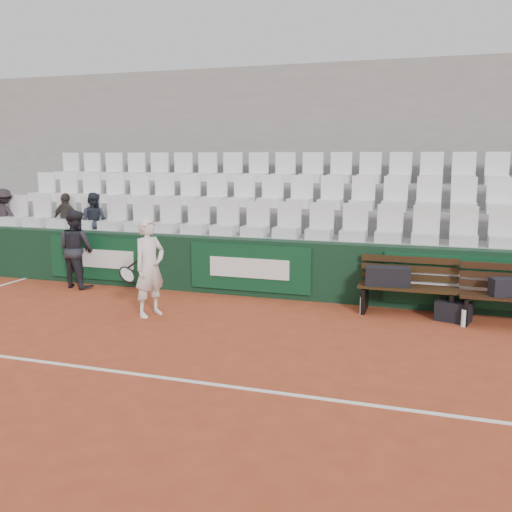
{
  "coord_description": "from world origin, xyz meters",
  "views": [
    {
      "loc": [
        2.94,
        -5.4,
        2.44
      ],
      "look_at": [
        0.39,
        2.4,
        1.0
      ],
      "focal_mm": 40.0,
      "sensor_mm": 36.0,
      "label": 1
    }
  ],
  "objects_px": {
    "sports_bag_left": "(388,276)",
    "spectator_c": "(93,199)",
    "water_bottle_near": "(362,306)",
    "tennis_player": "(149,267)",
    "sports_bag_right": "(510,287)",
    "spectator_a": "(3,196)",
    "ball_kid": "(76,249)",
    "sports_bag_ground": "(453,311)",
    "water_bottle_far": "(464,318)",
    "spectator_b": "(66,199)",
    "bench_left": "(407,300)"
  },
  "relations": [
    {
      "from": "sports_bag_ground",
      "to": "spectator_a",
      "type": "distance_m",
      "value": 9.36
    },
    {
      "from": "sports_bag_left",
      "to": "sports_bag_ground",
      "type": "distance_m",
      "value": 1.1
    },
    {
      "from": "sports_bag_right",
      "to": "spectator_b",
      "type": "xyz_separation_m",
      "value": [
        -8.35,
        1.13,
        1.0
      ]
    },
    {
      "from": "sports_bag_left",
      "to": "water_bottle_near",
      "type": "xyz_separation_m",
      "value": [
        -0.35,
        -0.18,
        -0.46
      ]
    },
    {
      "from": "sports_bag_right",
      "to": "spectator_b",
      "type": "bearing_deg",
      "value": 172.27
    },
    {
      "from": "water_bottle_far",
      "to": "sports_bag_right",
      "type": "bearing_deg",
      "value": 22.07
    },
    {
      "from": "bench_left",
      "to": "sports_bag_right",
      "type": "xyz_separation_m",
      "value": [
        1.44,
        -0.15,
        0.35
      ]
    },
    {
      "from": "water_bottle_far",
      "to": "spectator_c",
      "type": "bearing_deg",
      "value": 168.96
    },
    {
      "from": "sports_bag_ground",
      "to": "spectator_c",
      "type": "distance_m",
      "value": 7.19
    },
    {
      "from": "sports_bag_right",
      "to": "water_bottle_far",
      "type": "relative_size",
      "value": 2.19
    },
    {
      "from": "water_bottle_near",
      "to": "tennis_player",
      "type": "bearing_deg",
      "value": -160.82
    },
    {
      "from": "bench_left",
      "to": "sports_bag_ground",
      "type": "relative_size",
      "value": 3.05
    },
    {
      "from": "water_bottle_far",
      "to": "spectator_c",
      "type": "distance_m",
      "value": 7.37
    },
    {
      "from": "sports_bag_right",
      "to": "tennis_player",
      "type": "xyz_separation_m",
      "value": [
        -5.22,
        -1.13,
        0.19
      ]
    },
    {
      "from": "water_bottle_near",
      "to": "spectator_a",
      "type": "relative_size",
      "value": 0.23
    },
    {
      "from": "bench_left",
      "to": "sports_bag_ground",
      "type": "distance_m",
      "value": 0.71
    },
    {
      "from": "sports_bag_left",
      "to": "spectator_c",
      "type": "distance_m",
      "value": 6.12
    },
    {
      "from": "sports_bag_ground",
      "to": "sports_bag_right",
      "type": "bearing_deg",
      "value": -0.34
    },
    {
      "from": "water_bottle_far",
      "to": "spectator_a",
      "type": "relative_size",
      "value": 0.21
    },
    {
      "from": "spectator_a",
      "to": "water_bottle_near",
      "type": "bearing_deg",
      "value": 165.97
    },
    {
      "from": "ball_kid",
      "to": "spectator_a",
      "type": "distance_m",
      "value": 2.78
    },
    {
      "from": "sports_bag_left",
      "to": "tennis_player",
      "type": "height_order",
      "value": "tennis_player"
    },
    {
      "from": "spectator_a",
      "to": "spectator_c",
      "type": "bearing_deg",
      "value": 174.57
    },
    {
      "from": "sports_bag_right",
      "to": "sports_bag_ground",
      "type": "xyz_separation_m",
      "value": [
        -0.75,
        0.0,
        -0.43
      ]
    },
    {
      "from": "bench_left",
      "to": "ball_kid",
      "type": "distance_m",
      "value": 6.05
    },
    {
      "from": "tennis_player",
      "to": "water_bottle_far",
      "type": "bearing_deg",
      "value": 10.89
    },
    {
      "from": "ball_kid",
      "to": "spectator_a",
      "type": "height_order",
      "value": "spectator_a"
    },
    {
      "from": "water_bottle_near",
      "to": "ball_kid",
      "type": "bearing_deg",
      "value": 177.5
    },
    {
      "from": "ball_kid",
      "to": "spectator_c",
      "type": "relative_size",
      "value": 1.25
    },
    {
      "from": "sports_bag_left",
      "to": "water_bottle_far",
      "type": "relative_size",
      "value": 2.72
    },
    {
      "from": "sports_bag_right",
      "to": "water_bottle_near",
      "type": "bearing_deg",
      "value": -178.61
    },
    {
      "from": "tennis_player",
      "to": "spectator_c",
      "type": "bearing_deg",
      "value": 137.66
    },
    {
      "from": "sports_bag_right",
      "to": "spectator_a",
      "type": "height_order",
      "value": "spectator_a"
    },
    {
      "from": "water_bottle_near",
      "to": "spectator_c",
      "type": "height_order",
      "value": "spectator_c"
    },
    {
      "from": "sports_bag_left",
      "to": "sports_bag_ground",
      "type": "height_order",
      "value": "sports_bag_left"
    },
    {
      "from": "water_bottle_near",
      "to": "tennis_player",
      "type": "height_order",
      "value": "tennis_player"
    },
    {
      "from": "bench_left",
      "to": "spectator_b",
      "type": "height_order",
      "value": "spectator_b"
    },
    {
      "from": "sports_bag_ground",
      "to": "tennis_player",
      "type": "bearing_deg",
      "value": -165.68
    },
    {
      "from": "bench_left",
      "to": "spectator_c",
      "type": "xyz_separation_m",
      "value": [
        -6.26,
        0.98,
        1.36
      ]
    },
    {
      "from": "sports_bag_right",
      "to": "tennis_player",
      "type": "distance_m",
      "value": 5.34
    },
    {
      "from": "sports_bag_right",
      "to": "ball_kid",
      "type": "relative_size",
      "value": 0.38
    },
    {
      "from": "sports_bag_left",
      "to": "sports_bag_right",
      "type": "xyz_separation_m",
      "value": [
        1.75,
        -0.13,
        -0.02
      ]
    },
    {
      "from": "bench_left",
      "to": "ball_kid",
      "type": "height_order",
      "value": "ball_kid"
    },
    {
      "from": "sports_bag_left",
      "to": "sports_bag_right",
      "type": "distance_m",
      "value": 1.75
    },
    {
      "from": "sports_bag_ground",
      "to": "water_bottle_far",
      "type": "relative_size",
      "value": 1.96
    },
    {
      "from": "bench_left",
      "to": "spectator_c",
      "type": "bearing_deg",
      "value": 171.11
    },
    {
      "from": "ball_kid",
      "to": "spectator_b",
      "type": "bearing_deg",
      "value": -33.74
    },
    {
      "from": "sports_bag_ground",
      "to": "water_bottle_near",
      "type": "relative_size",
      "value": 1.78
    },
    {
      "from": "sports_bag_right",
      "to": "ball_kid",
      "type": "distance_m",
      "value": 7.48
    },
    {
      "from": "sports_bag_ground",
      "to": "ball_kid",
      "type": "height_order",
      "value": "ball_kid"
    }
  ]
}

